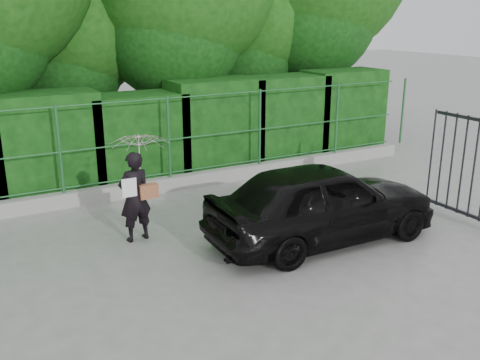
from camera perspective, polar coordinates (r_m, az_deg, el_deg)
ground at (r=8.14m, az=1.88°, el=-10.24°), size 80.00×80.00×0.00m
kerb at (r=11.88m, az=-9.20°, el=-0.65°), size 14.00×0.25×0.30m
fence at (r=11.68m, az=-8.42°, el=4.42°), size 14.13×0.06×1.80m
hedge at (r=12.59m, az=-10.47°, el=4.76°), size 14.20×1.20×2.30m
woman at (r=9.20m, az=-10.74°, el=1.04°), size 1.00×1.02×1.86m
car at (r=9.22m, az=8.78°, el=-2.34°), size 4.12×1.74×1.39m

